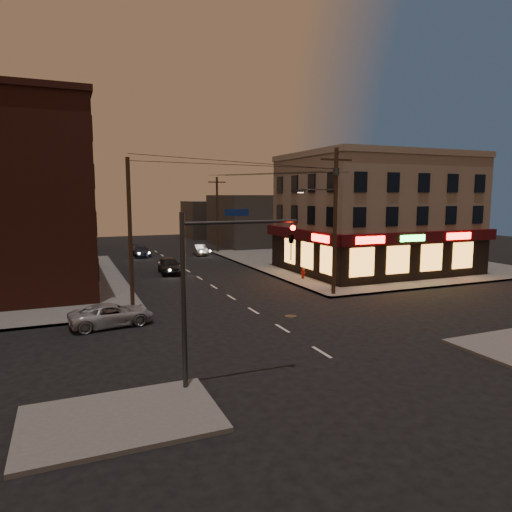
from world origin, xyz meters
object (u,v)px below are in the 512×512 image
sedan_mid (200,250)px  fire_hydrant (303,273)px  sedan_far (141,251)px  sedan_near (169,265)px  suv_cross (112,315)px

sedan_mid → fire_hydrant: size_ratio=4.48×
sedan_far → fire_hydrant: (10.06, -20.14, -0.03)m
sedan_near → sedan_far: 12.61m
sedan_mid → sedan_far: sedan_far is taller
suv_cross → sedan_far: (5.82, 27.93, 0.02)m
fire_hydrant → sedan_near: bearing=141.5°
sedan_near → sedan_mid: 12.86m
sedan_near → sedan_mid: bearing=65.5°
sedan_mid → fire_hydrant: (3.44, -18.89, -0.01)m
suv_cross → sedan_near: 16.61m
sedan_far → sedan_near: bearing=-87.3°
suv_cross → sedan_near: sedan_near is taller
sedan_near → suv_cross: bearing=-109.1°
suv_cross → fire_hydrant: (15.88, 7.79, -0.00)m
sedan_near → sedan_mid: size_ratio=1.16×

